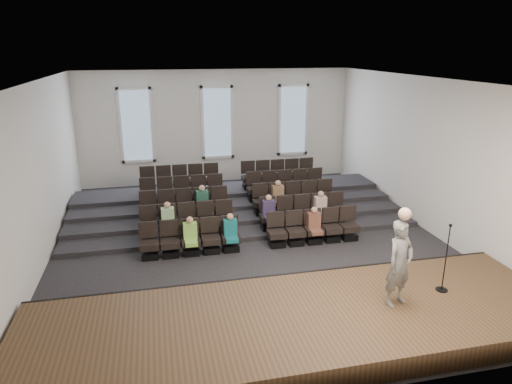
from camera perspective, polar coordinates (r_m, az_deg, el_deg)
ground at (r=14.67m, az=-0.75°, el=-6.08°), size 14.00×14.00×0.00m
ceiling at (r=13.46m, az=-0.84°, el=13.83°), size 12.00×14.00×0.02m
wall_back at (r=20.63m, az=-4.87°, el=8.11°), size 12.00×0.04×5.00m
wall_front at (r=7.54m, az=10.48°, el=-9.63°), size 12.00×0.04×5.00m
wall_left at (r=13.96m, az=-25.75°, el=1.74°), size 0.04×14.00×5.00m
wall_right at (r=16.17m, az=20.64°, el=4.36°), size 0.04×14.00×5.00m
stage at (r=10.22m, az=5.43°, el=-16.09°), size 11.80×3.60×0.50m
stage_lip at (r=11.66m, az=2.71°, el=-11.41°), size 11.80×0.06×0.52m
risers at (r=17.50m, az=-2.91°, el=-1.40°), size 11.80×4.80×0.60m
seating_rows at (r=15.83m, az=-1.92°, el=-1.63°), size 6.80×4.70×1.67m
windows at (r=20.53m, az=-4.85°, el=8.63°), size 8.44×0.10×3.24m
audience at (r=14.66m, az=-1.02°, el=-2.69°), size 5.45×2.64×1.10m
speaker at (r=10.41m, az=17.52°, el=-8.51°), size 0.82×0.68×1.94m
mic_stand at (r=11.50m, az=22.46°, el=-9.12°), size 0.28×0.28×1.66m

